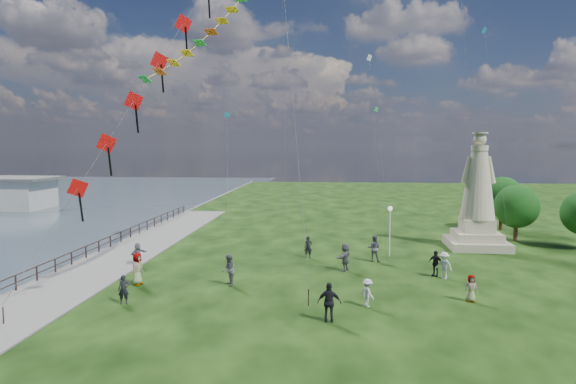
# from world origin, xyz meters

# --- Properties ---
(waterfront) EXTENTS (200.00, 200.00, 1.51)m
(waterfront) POSITION_xyz_m (-15.24, 8.99, -0.06)
(waterfront) COLOR #394C55
(waterfront) RESTS_ON ground
(statue) EXTENTS (4.78, 4.78, 9.44)m
(statue) POSITION_xyz_m (13.65, 18.75, 3.57)
(statue) COLOR tan
(statue) RESTS_ON ground
(lamppost) EXTENTS (0.35, 0.35, 3.82)m
(lamppost) POSITION_xyz_m (6.12, 14.93, 2.75)
(lamppost) COLOR silver
(lamppost) RESTS_ON ground
(tree_row) EXTENTS (7.93, 12.33, 5.32)m
(tree_row) POSITION_xyz_m (19.35, 23.28, 3.11)
(tree_row) COLOR #382314
(tree_row) RESTS_ON ground
(person_0) EXTENTS (0.64, 0.50, 1.54)m
(person_0) POSITION_xyz_m (-9.26, 2.52, 0.77)
(person_0) COLOR black
(person_0) RESTS_ON ground
(person_1) EXTENTS (0.86, 1.07, 1.90)m
(person_1) POSITION_xyz_m (-4.40, 6.24, 0.95)
(person_1) COLOR #595960
(person_1) RESTS_ON ground
(person_2) EXTENTS (0.91, 1.07, 1.47)m
(person_2) POSITION_xyz_m (3.57, 3.16, 0.74)
(person_2) COLOR silver
(person_2) RESTS_ON ground
(person_3) EXTENTS (1.15, 0.64, 1.91)m
(person_3) POSITION_xyz_m (1.58, 0.77, 0.96)
(person_3) COLOR black
(person_3) RESTS_ON ground
(person_4) EXTENTS (0.75, 0.49, 1.47)m
(person_4) POSITION_xyz_m (9.15, 4.44, 0.73)
(person_4) COLOR #595960
(person_4) RESTS_ON ground
(person_5) EXTENTS (1.17, 1.54, 1.52)m
(person_5) POSITION_xyz_m (-11.72, 10.48, 0.76)
(person_5) COLOR #595960
(person_5) RESTS_ON ground
(person_6) EXTENTS (0.59, 0.39, 1.62)m
(person_6) POSITION_xyz_m (0.02, 13.91, 0.81)
(person_6) COLOR black
(person_6) RESTS_ON ground
(person_7) EXTENTS (1.04, 0.75, 1.94)m
(person_7) POSITION_xyz_m (4.81, 13.16, 0.97)
(person_7) COLOR #595960
(person_7) RESTS_ON ground
(person_8) EXTENTS (1.21, 1.16, 1.71)m
(person_8) POSITION_xyz_m (8.78, 8.91, 0.86)
(person_8) COLOR silver
(person_8) RESTS_ON ground
(person_9) EXTENTS (1.04, 1.05, 1.67)m
(person_9) POSITION_xyz_m (8.37, 9.52, 0.84)
(person_9) COLOR black
(person_9) RESTS_ON ground
(person_10) EXTENTS (0.72, 1.03, 1.95)m
(person_10) POSITION_xyz_m (-9.95, 6.03, 0.97)
(person_10) COLOR #595960
(person_10) RESTS_ON ground
(person_11) EXTENTS (1.44, 1.90, 1.89)m
(person_11) POSITION_xyz_m (2.63, 10.28, 0.94)
(person_11) COLOR #595960
(person_11) RESTS_ON ground
(red_kite_train) EXTENTS (9.35, 9.35, 20.20)m
(red_kite_train) POSITION_xyz_m (-7.90, 4.63, 12.58)
(red_kite_train) COLOR black
(red_kite_train) RESTS_ON ground
(small_kites) EXTENTS (22.97, 16.45, 27.39)m
(small_kites) POSITION_xyz_m (4.92, 23.75, 14.54)
(small_kites) COLOR #166685
(small_kites) RESTS_ON ground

